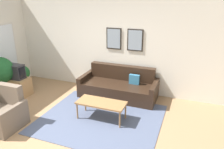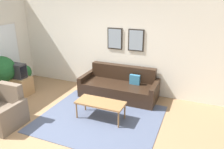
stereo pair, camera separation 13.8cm
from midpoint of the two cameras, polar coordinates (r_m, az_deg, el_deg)
ground_plane at (r=4.87m, az=-14.82°, el=-14.50°), size 16.00×16.00×0.00m
area_rug at (r=5.19m, az=-3.73°, el=-11.40°), size 2.73×2.32×0.01m
wall_back at (r=6.43m, az=-2.46°, el=7.86°), size 8.00×0.09×2.70m
couch at (r=6.13m, az=1.18°, el=-3.24°), size 2.13×0.90×0.83m
coffee_table at (r=5.00m, az=-3.62°, el=-7.59°), size 1.11×0.48×0.43m
tv_stand at (r=6.82m, az=-24.14°, el=-2.89°), size 0.74×0.46×0.51m
tv at (r=6.67m, az=-24.68°, el=0.72°), size 0.55×0.28×0.41m
armchair at (r=5.34m, az=-27.15°, el=-9.25°), size 0.78×0.76×0.89m
potted_plant_tall at (r=6.71m, az=-27.68°, el=0.65°), size 0.73×0.73×1.15m
potted_plant_by_window at (r=7.10m, az=-22.87°, el=0.10°), size 0.44×0.44×0.74m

